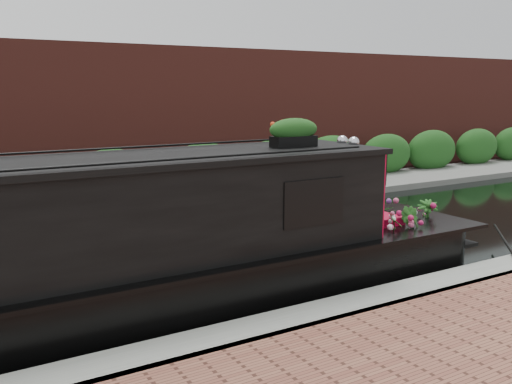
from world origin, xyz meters
TOP-DOWN VIEW (x-y plane):
  - ground at (0.00, 0.00)m, footprint 80.00×80.00m
  - near_bank_coping at (0.00, -3.30)m, footprint 40.00×0.60m
  - far_bank_path at (0.00, 4.20)m, footprint 40.00×2.40m
  - far_hedge at (0.00, 5.10)m, footprint 40.00×1.10m
  - far_brick_wall at (0.00, 7.20)m, footprint 40.00×1.00m
  - narrowboat at (-2.39, -1.79)m, footprint 11.08×2.01m
  - rope_fender at (3.60, -1.79)m, footprint 0.35×0.34m

SIDE VIEW (x-z plane):
  - ground at x=0.00m, z-range 0.00..0.00m
  - near_bank_coping at x=0.00m, z-range -0.25..0.25m
  - far_bank_path at x=0.00m, z-range -0.17..0.17m
  - far_hedge at x=0.00m, z-range -1.40..1.40m
  - far_brick_wall at x=0.00m, z-range -4.00..4.00m
  - rope_fender at x=3.60m, z-range 0.00..0.35m
  - narrowboat at x=-2.39m, z-range -0.54..2.08m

